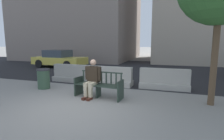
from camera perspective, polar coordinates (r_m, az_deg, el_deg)
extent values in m
plane|color=gray|center=(5.29, -12.95, -12.15)|extent=(200.00, 200.00, 0.00)
cube|color=black|center=(13.30, 6.78, 0.51)|extent=(120.00, 12.00, 0.01)
cube|color=#28382D|center=(6.52, -10.85, -5.09)|extent=(0.10, 0.52, 0.66)
cube|color=#28382D|center=(5.78, 2.81, -6.72)|extent=(0.10, 0.52, 0.66)
cube|color=#28382D|center=(6.13, -4.43, -6.85)|extent=(0.07, 0.33, 0.45)
cube|color=#28382D|center=(5.88, -5.51, -5.29)|extent=(1.60, 0.21, 0.02)
cube|color=#28382D|center=(5.98, -4.97, -5.05)|extent=(1.60, 0.21, 0.02)
cube|color=#28382D|center=(6.08, -4.46, -4.82)|extent=(1.60, 0.21, 0.02)
cube|color=#28382D|center=(6.18, -3.96, -4.59)|extent=(1.60, 0.21, 0.02)
cube|color=#28382D|center=(6.28, -3.47, -4.38)|extent=(1.60, 0.21, 0.02)
cube|color=#28382D|center=(6.21, -3.46, -0.65)|extent=(1.60, 0.18, 0.04)
cube|color=#28382D|center=(6.61, -9.26, -2.02)|extent=(0.05, 0.03, 0.38)
cube|color=#28382D|center=(6.51, -7.87, -2.15)|extent=(0.05, 0.03, 0.38)
cube|color=#28382D|center=(6.42, -6.44, -2.28)|extent=(0.05, 0.03, 0.38)
cube|color=#28382D|center=(6.33, -4.96, -2.42)|extent=(0.05, 0.03, 0.38)
cube|color=#28382D|center=(6.24, -3.45, -2.55)|extent=(0.05, 0.03, 0.38)
cube|color=#28382D|center=(6.16, -1.89, -2.69)|extent=(0.05, 0.03, 0.38)
cube|color=#28382D|center=(6.09, -0.29, -2.83)|extent=(0.05, 0.03, 0.38)
cube|color=#28382D|center=(6.01, 1.34, -2.97)|extent=(0.05, 0.03, 0.38)
cube|color=#28382D|center=(5.95, 3.02, -3.11)|extent=(0.05, 0.03, 0.38)
cube|color=#28382D|center=(6.44, -11.03, -2.40)|extent=(0.09, 0.46, 0.03)
cube|color=#28382D|center=(5.69, 2.76, -3.70)|extent=(0.09, 0.46, 0.03)
cube|color=#2D2319|center=(6.17, -6.01, -1.39)|extent=(0.42, 0.28, 0.56)
sphere|color=tan|center=(6.10, -6.16, 2.47)|extent=(0.21, 0.21, 0.21)
cube|color=#C6B793|center=(6.09, -7.72, -4.53)|extent=(0.18, 0.45, 0.14)
cube|color=#C6B793|center=(6.00, -6.24, -4.70)|extent=(0.18, 0.45, 0.14)
cube|color=#C6B793|center=(6.02, -8.51, -7.22)|extent=(0.12, 0.12, 0.45)
cube|color=#C6B793|center=(5.93, -7.02, -7.43)|extent=(0.12, 0.12, 0.45)
cube|color=#4C2319|center=(6.01, -8.88, -9.10)|extent=(0.13, 0.27, 0.08)
cube|color=#4C2319|center=(5.91, -7.39, -9.35)|extent=(0.13, 0.27, 0.08)
cube|color=#2D2319|center=(6.26, -8.10, -0.91)|extent=(0.10, 0.13, 0.48)
cube|color=#2D2319|center=(6.03, -4.12, -1.22)|extent=(0.10, 0.13, 0.48)
cube|color=#ADA89E|center=(7.92, -0.61, -4.06)|extent=(2.03, 0.76, 0.24)
cube|color=#ADA89E|center=(7.84, -0.62, -1.07)|extent=(2.01, 0.38, 0.60)
cube|color=gray|center=(8.88, -12.66, -2.89)|extent=(2.03, 0.76, 0.24)
cube|color=gray|center=(8.81, -12.75, -0.21)|extent=(2.01, 0.38, 0.60)
cube|color=#ADA89E|center=(7.61, 16.57, -4.95)|extent=(2.01, 0.71, 0.24)
cube|color=#ADA89E|center=(7.53, 16.70, -1.84)|extent=(2.00, 0.33, 0.60)
cylinder|color=brown|center=(5.98, 30.45, 3.28)|extent=(0.19, 0.19, 2.85)
cube|color=#DBC64C|center=(14.40, -16.70, 2.97)|extent=(4.28, 1.95, 0.56)
cube|color=#38424C|center=(14.46, -17.32, 5.18)|extent=(1.87, 1.62, 0.55)
cylinder|color=black|center=(14.34, -10.56, 2.28)|extent=(0.65, 0.25, 0.64)
cylinder|color=black|center=(13.00, -14.35, 1.52)|extent=(0.65, 0.25, 0.64)
cylinder|color=black|center=(15.86, -18.57, 2.57)|extent=(0.65, 0.25, 0.64)
cylinder|color=black|center=(14.66, -22.64, 1.90)|extent=(0.65, 0.25, 0.64)
cylinder|color=#334C38|center=(7.82, -21.40, -2.87)|extent=(0.50, 0.50, 0.76)
cylinder|color=#2D2D33|center=(7.75, -21.57, 0.12)|extent=(0.52, 0.52, 0.06)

